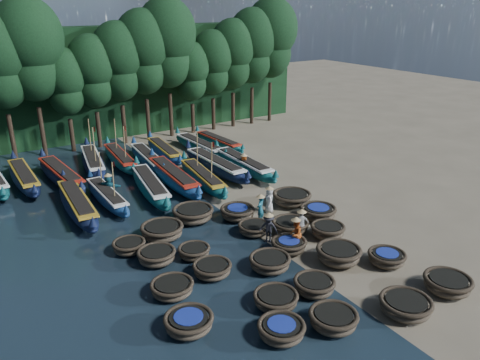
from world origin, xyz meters
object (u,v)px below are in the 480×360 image
coracle_1 (281,330)px  fisherman_2 (295,233)px  coracle_7 (314,285)px  long_boat_12 (93,162)px  long_boat_6 (203,178)px  fisherman_6 (244,164)px  coracle_14 (328,230)px  long_boat_10 (24,177)px  fisherman_0 (269,199)px  coracle_10 (172,288)px  long_boat_2 (77,204)px  coracle_6 (276,299)px  coracle_23 (238,212)px  coracle_9 (387,258)px  coracle_5 (189,322)px  fisherman_3 (268,227)px  long_boat_4 (150,186)px  coracle_4 (448,284)px  long_boat_3 (107,196)px  coracle_15 (157,256)px  coracle_20 (129,246)px  long_boat_11 (61,175)px  fisherman_1 (260,207)px  coracle_19 (318,212)px  long_boat_17 (219,142)px  coracle_24 (292,198)px  coracle_8 (339,254)px  long_boat_7 (215,165)px  long_boat_14 (148,158)px  fisherman_4 (301,223)px  long_boat_13 (120,158)px  coracle_11 (212,269)px  coracle_2 (333,319)px  coracle_3 (406,306)px  coracle_16 (194,252)px  coracle_12 (270,262)px  coracle_21 (162,231)px  long_boat_15 (164,151)px  fisherman_5 (109,186)px  coracle_22 (193,214)px  coracle_13 (289,245)px  long_boat_16 (200,146)px  long_boat_5 (173,177)px

coracle_1 → fisherman_2: fisherman_2 is taller
coracle_7 → long_boat_12: long_boat_12 is taller
long_boat_6 → fisherman_6: (3.64, 0.31, 0.27)m
coracle_14 → long_boat_10: (-12.55, 17.29, 0.14)m
coracle_1 → long_boat_6: long_boat_6 is taller
coracle_14 → fisherman_0: size_ratio=1.04×
coracle_10 → long_boat_2: size_ratio=0.26×
coracle_6 → coracle_23: bearing=68.6°
coracle_9 → long_boat_12: long_boat_12 is taller
coracle_5 → fisherman_3: fisherman_3 is taller
long_boat_4 → coracle_4: bearing=-60.9°
coracle_9 → long_boat_3: long_boat_3 is taller
coracle_15 → coracle_20: bearing=114.4°
long_boat_11 → fisherman_1: size_ratio=4.91×
coracle_19 → long_boat_17: bearing=81.7°
coracle_24 → coracle_15: bearing=-168.6°
long_boat_10 → fisherman_0: bearing=-48.5°
coracle_14 → fisherman_3: 3.31m
coracle_8 → long_boat_4: size_ratio=0.31×
coracle_1 → long_boat_7: long_boat_7 is taller
coracle_9 → long_boat_12: bearing=110.2°
coracle_5 → long_boat_17: bearing=57.3°
coracle_19 → long_boat_2: size_ratio=0.25×
long_boat_14 → fisherman_4: (2.39, -15.89, 0.31)m
long_boat_7 → long_boat_13: size_ratio=1.12×
coracle_11 → fisherman_3: fisherman_3 is taller
coracle_2 → long_boat_6: long_boat_6 is taller
coracle_3 → coracle_16: bearing=121.2°
coracle_9 → coracle_12: bearing=152.2°
coracle_1 → long_boat_13: bearing=86.0°
coracle_20 → coracle_21: bearing=14.0°
coracle_15 → fisherman_0: (8.11, 1.86, 0.46)m
coracle_14 → long_boat_15: size_ratio=0.24×
long_boat_12 → fisherman_5: size_ratio=4.57×
fisherman_4 → long_boat_6: bearing=-77.6°
coracle_11 → long_boat_17: (10.57, 17.73, 0.13)m
coracle_20 → fisherman_5: 7.59m
coracle_4 → coracle_7: size_ratio=1.35×
coracle_11 → fisherman_5: 11.69m
coracle_22 → fisherman_1: bearing=-33.0°
long_boat_15 → fisherman_1: bearing=-86.3°
coracle_11 → fisherman_4: 6.02m
fisherman_0 → coracle_13: bearing=2.7°
long_boat_3 → long_boat_16: bearing=31.6°
fisherman_0 → fisherman_3: fisherman_0 is taller
coracle_11 → long_boat_5: long_boat_5 is taller
coracle_1 → coracle_19: 10.95m
coracle_21 → coracle_24: (8.71, -0.21, 0.01)m
long_boat_10 → long_boat_14: long_boat_10 is taller
coracle_20 → fisherman_6: fisherman_6 is taller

